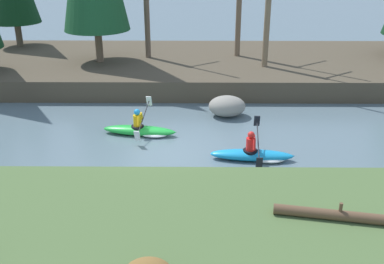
% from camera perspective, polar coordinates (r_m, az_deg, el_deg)
% --- Properties ---
extents(ground_plane, '(90.00, 90.00, 0.00)m').
position_cam_1_polar(ground_plane, '(15.16, -3.78, -2.84)').
color(ground_plane, slate).
extents(riverbank_near, '(44.00, 6.49, 0.86)m').
position_cam_1_polar(riverbank_near, '(10.05, -6.21, -15.25)').
color(riverbank_near, '#4C6638').
rests_on(riverbank_near, ground).
extents(riverbank_far, '(44.00, 8.72, 0.95)m').
position_cam_1_polar(riverbank_far, '(23.90, -2.22, 8.26)').
color(riverbank_far, '#4C4233').
rests_on(riverbank_far, ground).
extents(bare_tree_upstream, '(3.27, 3.23, 5.90)m').
position_cam_1_polar(bare_tree_upstream, '(23.57, -5.74, 16.04)').
color(bare_tree_upstream, brown).
rests_on(bare_tree_upstream, riverbank_far).
extents(bare_tree_mid_downstream, '(3.54, 3.50, 6.43)m').
position_cam_1_polar(bare_tree_mid_downstream, '(21.93, 9.72, 15.94)').
color(bare_tree_mid_downstream, '#7A664C').
rests_on(bare_tree_mid_downstream, riverbank_far).
extents(kayaker_lead, '(2.79, 2.07, 1.20)m').
position_cam_1_polar(kayaker_lead, '(14.82, 8.03, -2.83)').
color(kayaker_lead, '#1993D6').
rests_on(kayaker_lead, ground).
extents(kayaker_middle, '(2.80, 2.07, 1.20)m').
position_cam_1_polar(kayaker_middle, '(16.64, -6.33, 0.26)').
color(kayaker_middle, green).
rests_on(kayaker_middle, ground).
extents(boulder_midstream, '(1.50, 1.17, 0.85)m').
position_cam_1_polar(boulder_midstream, '(18.32, 4.47, 3.29)').
color(boulder_midstream, gray).
rests_on(boulder_midstream, ground).
extents(driftwood_log, '(2.52, 0.69, 0.44)m').
position_cam_1_polar(driftwood_log, '(10.71, 17.17, -9.97)').
color(driftwood_log, brown).
rests_on(driftwood_log, riverbank_near).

